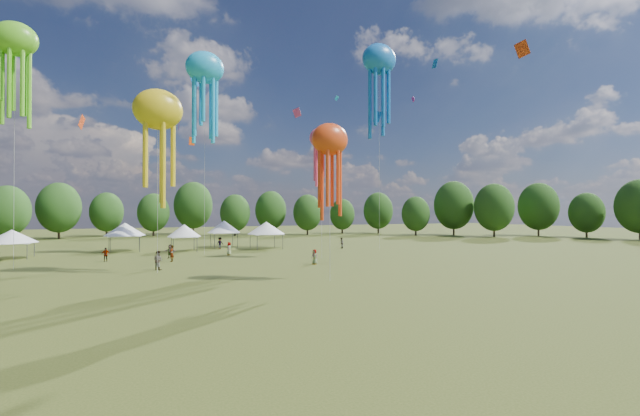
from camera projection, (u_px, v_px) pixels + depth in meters
name	position (u px, v px, depth m)	size (l,w,h in m)	color
ground	(461.00, 404.00, 12.23)	(300.00, 300.00, 0.00)	#384416
spectator_near	(158.00, 260.00, 40.41)	(0.93, 0.72, 1.91)	gray
spectators_far	(226.00, 249.00, 54.50)	(33.51, 24.02, 1.88)	gray
festival_tents	(174.00, 230.00, 60.14)	(38.01, 11.38, 4.33)	#47474C
show_kites	(261.00, 93.00, 51.63)	(50.09, 28.95, 31.62)	yellow
small_kites	(213.00, 6.00, 50.43)	(61.17, 59.46, 43.45)	yellow
treeline	(168.00, 207.00, 67.60)	(201.57, 95.24, 13.43)	#38281C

